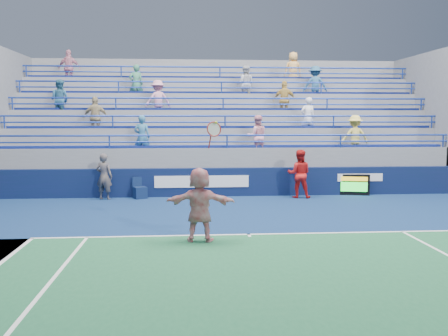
{
  "coord_description": "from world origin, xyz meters",
  "views": [
    {
      "loc": [
        -1.61,
        -12.55,
        3.01
      ],
      "look_at": [
        -0.45,
        2.5,
        1.5
      ],
      "focal_mm": 40.0,
      "sensor_mm": 36.0,
      "label": 1
    }
  ],
  "objects": [
    {
      "name": "line_judge",
      "position": [
        -4.61,
        6.0,
        0.87
      ],
      "size": [
        0.73,
        0.59,
        1.73
      ],
      "primitive_type": "imported",
      "rotation": [
        0.0,
        0.0,
        2.83
      ],
      "color": "#131C36",
      "rests_on": "ground"
    },
    {
      "name": "judge_chair",
      "position": [
        -3.33,
        6.15,
        0.26
      ],
      "size": [
        0.59,
        0.61,
        0.8
      ],
      "color": "#0D1C3F",
      "rests_on": "ground"
    },
    {
      "name": "sponsor_wall",
      "position": [
        0.0,
        6.5,
        0.55
      ],
      "size": [
        18.0,
        0.32,
        1.1
      ],
      "color": "#0A1938",
      "rests_on": "ground"
    },
    {
      "name": "ball_girl",
      "position": [
        2.66,
        5.85,
        0.92
      ],
      "size": [
        1.03,
        0.88,
        1.83
      ],
      "primitive_type": "imported",
      "rotation": [
        0.0,
        0.0,
        2.91
      ],
      "color": "red",
      "rests_on": "ground"
    },
    {
      "name": "bleacher_stand",
      "position": [
        -0.0,
        10.27,
        1.55
      ],
      "size": [
        18.0,
        5.6,
        6.13
      ],
      "color": "slate",
      "rests_on": "ground"
    },
    {
      "name": "ground",
      "position": [
        0.0,
        0.0,
        0.0
      ],
      "size": [
        120.0,
        120.0,
        0.0
      ],
      "primitive_type": "plane",
      "color": "#333538"
    },
    {
      "name": "tennis_player",
      "position": [
        -1.27,
        -0.57,
        0.92
      ],
      "size": [
        1.76,
        0.77,
        2.94
      ],
      "color": "white",
      "rests_on": "ground"
    },
    {
      "name": "serve_speed_board",
      "position": [
        4.94,
        6.29,
        0.42
      ],
      "size": [
        1.19,
        0.39,
        0.83
      ],
      "color": "black",
      "rests_on": "ground"
    }
  ]
}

